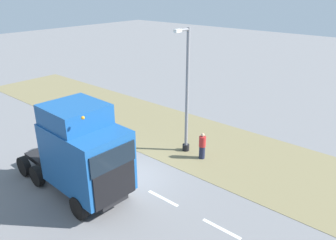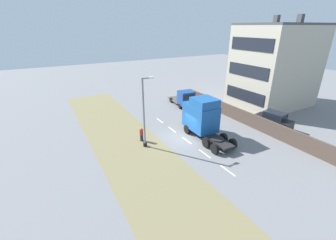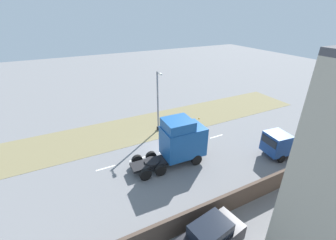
{
  "view_description": "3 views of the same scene",
  "coord_description": "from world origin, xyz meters",
  "px_view_note": "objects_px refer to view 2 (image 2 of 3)",
  "views": [
    {
      "loc": [
        9.55,
        10.99,
        9.23
      ],
      "look_at": [
        -2.23,
        0.91,
        2.85
      ],
      "focal_mm": 35.0,
      "sensor_mm": 36.0,
      "label": 1
    },
    {
      "loc": [
        -12.51,
        -18.75,
        11.62
      ],
      "look_at": [
        -1.83,
        0.26,
        2.46
      ],
      "focal_mm": 24.0,
      "sensor_mm": 36.0,
      "label": 2
    },
    {
      "loc": [
        17.53,
        -9.5,
        13.2
      ],
      "look_at": [
        -1.8,
        0.32,
        2.53
      ],
      "focal_mm": 24.0,
      "sensor_mm": 36.0,
      "label": 3
    }
  ],
  "objects_px": {
    "parked_car": "(273,121)",
    "lamp_post": "(144,117)",
    "pedestrian": "(141,134)",
    "flatbed_truck": "(185,98)",
    "lorry_cab": "(202,117)"
  },
  "relations": [
    {
      "from": "lorry_cab",
      "to": "parked_car",
      "type": "distance_m",
      "value": 9.16
    },
    {
      "from": "parked_car",
      "to": "pedestrian",
      "type": "bearing_deg",
      "value": 152.95
    },
    {
      "from": "flatbed_truck",
      "to": "parked_car",
      "type": "bearing_deg",
      "value": 118.75
    },
    {
      "from": "pedestrian",
      "to": "parked_car",
      "type": "bearing_deg",
      "value": -17.96
    },
    {
      "from": "parked_car",
      "to": "lamp_post",
      "type": "distance_m",
      "value": 15.8
    },
    {
      "from": "flatbed_truck",
      "to": "lamp_post",
      "type": "height_order",
      "value": "lamp_post"
    },
    {
      "from": "lorry_cab",
      "to": "parked_car",
      "type": "height_order",
      "value": "lorry_cab"
    },
    {
      "from": "flatbed_truck",
      "to": "lorry_cab",
      "type": "bearing_deg",
      "value": 74.35
    },
    {
      "from": "lorry_cab",
      "to": "lamp_post",
      "type": "xyz_separation_m",
      "value": [
        -6.6,
        0.79,
        0.99
      ]
    },
    {
      "from": "lorry_cab",
      "to": "lamp_post",
      "type": "relative_size",
      "value": 0.99
    },
    {
      "from": "flatbed_truck",
      "to": "pedestrian",
      "type": "height_order",
      "value": "flatbed_truck"
    },
    {
      "from": "parked_car",
      "to": "lamp_post",
      "type": "bearing_deg",
      "value": 157.57
    },
    {
      "from": "lorry_cab",
      "to": "flatbed_truck",
      "type": "xyz_separation_m",
      "value": [
        3.68,
        9.14,
        -0.87
      ]
    },
    {
      "from": "lamp_post",
      "to": "lorry_cab",
      "type": "bearing_deg",
      "value": -6.8
    },
    {
      "from": "pedestrian",
      "to": "lamp_post",
      "type": "bearing_deg",
      "value": -94.78
    }
  ]
}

